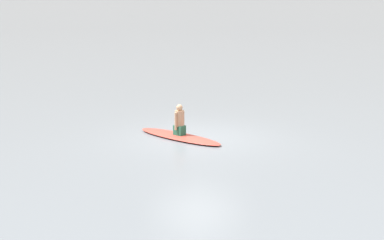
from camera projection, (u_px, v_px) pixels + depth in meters
The scene contains 3 objects.
ground_plane at pixel (198, 138), 17.96m from camera, with size 400.00×400.00×0.00m, color gray.
surfboard at pixel (180, 136), 17.93m from camera, with size 3.14×0.78×0.10m, color #D84C3F.
person_paddler at pixel (179, 121), 17.83m from camera, with size 0.41×0.33×0.94m.
Camera 1 is at (-12.16, -12.44, 4.50)m, focal length 55.36 mm.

